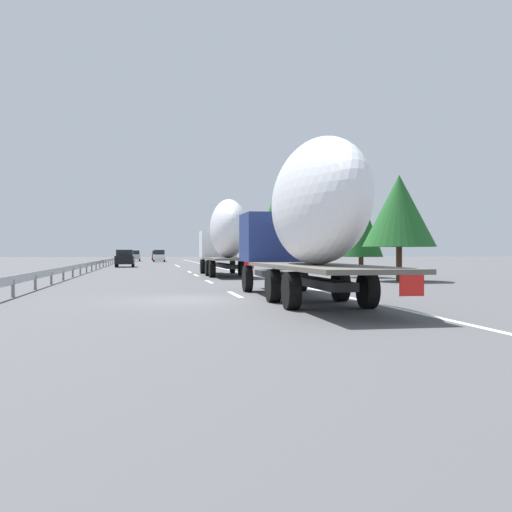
{
  "coord_description": "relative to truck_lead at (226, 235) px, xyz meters",
  "views": [
    {
      "loc": [
        -19.63,
        1.32,
        1.58
      ],
      "look_at": [
        10.37,
        -4.11,
        1.37
      ],
      "focal_mm": 41.46,
      "sensor_mm": 36.0,
      "label": 1
    }
  ],
  "objects": [
    {
      "name": "ground_plane",
      "position": [
        21.37,
        3.6,
        -2.7
      ],
      "size": [
        260.0,
        260.0,
        0.0
      ],
      "primitive_type": "plane",
      "color": "#4C4C4F"
    },
    {
      "name": "lane_stripe_0",
      "position": [
        -16.63,
        1.8,
        -2.69
      ],
      "size": [
        3.2,
        0.2,
        0.01
      ],
      "primitive_type": "cube",
      "color": "white",
      "rests_on": "ground_plane"
    },
    {
      "name": "lane_stripe_1",
      "position": [
        -7.13,
        1.8,
        -2.69
      ],
      "size": [
        3.2,
        0.2,
        0.01
      ],
      "primitive_type": "cube",
      "color": "white",
      "rests_on": "ground_plane"
    },
    {
      "name": "lane_stripe_2",
      "position": [
        1.59,
        1.8,
        -2.69
      ],
      "size": [
        3.2,
        0.2,
        0.01
      ],
      "primitive_type": "cube",
      "color": "white",
      "rests_on": "ground_plane"
    },
    {
      "name": "lane_stripe_3",
      "position": [
        8.35,
        1.8,
        -2.69
      ],
      "size": [
        3.2,
        0.2,
        0.01
      ],
      "primitive_type": "cube",
      "color": "white",
      "rests_on": "ground_plane"
    },
    {
      "name": "lane_stripe_4",
      "position": [
        25.16,
        1.8,
        -2.69
      ],
      "size": [
        3.2,
        0.2,
        0.01
      ],
      "primitive_type": "cube",
      "color": "white",
      "rests_on": "ground_plane"
    },
    {
      "name": "lane_stripe_5",
      "position": [
        28.0,
        1.8,
        -2.69
      ],
      "size": [
        3.2,
        0.2,
        0.01
      ],
      "primitive_type": "cube",
      "color": "white",
      "rests_on": "ground_plane"
    },
    {
      "name": "lane_stripe_6",
      "position": [
        32.42,
        1.8,
        -2.69
      ],
      "size": [
        3.2,
        0.2,
        0.01
      ],
      "primitive_type": "cube",
      "color": "white",
      "rests_on": "ground_plane"
    },
    {
      "name": "edge_line_right",
      "position": [
        26.37,
        -1.9,
        -2.69
      ],
      "size": [
        110.0,
        0.2,
        0.01
      ],
      "primitive_type": "cube",
      "color": "white",
      "rests_on": "ground_plane"
    },
    {
      "name": "truck_lead",
      "position": [
        0.0,
        0.0,
        0.0
      ],
      "size": [
        12.01,
        2.55,
        4.9
      ],
      "color": "silver",
      "rests_on": "ground_plane"
    },
    {
      "name": "truck_trailing",
      "position": [
        -20.2,
        0.0,
        0.04
      ],
      "size": [
        13.61,
        2.55,
        4.93
      ],
      "color": "navy",
      "rests_on": "ground_plane"
    },
    {
      "name": "car_white_van",
      "position": [
        56.19,
        3.39,
        -1.75
      ],
      "size": [
        4.16,
        1.89,
        1.88
      ],
      "color": "white",
      "rests_on": "ground_plane"
    },
    {
      "name": "car_silver_hatch",
      "position": [
        64.59,
        7.37,
        -1.78
      ],
      "size": [
        4.38,
        1.87,
        1.82
      ],
      "color": "#ADB2B7",
      "rests_on": "ground_plane"
    },
    {
      "name": "car_red_compact",
      "position": [
        75.05,
        3.51,
        -1.78
      ],
      "size": [
        4.37,
        1.88,
        1.81
      ],
      "color": "red",
      "rests_on": "ground_plane"
    },
    {
      "name": "car_black_suv",
      "position": [
        24.56,
        7.42,
        -1.78
      ],
      "size": [
        4.47,
        1.89,
        1.8
      ],
      "color": "black",
      "rests_on": "ground_plane"
    },
    {
      "name": "road_sign",
      "position": [
        14.04,
        -3.1,
        -0.6
      ],
      "size": [
        0.1,
        0.9,
        3.03
      ],
      "color": "gray",
      "rests_on": "ground_plane"
    },
    {
      "name": "tree_0",
      "position": [
        -8.32,
        -8.34,
        1.09
      ],
      "size": [
        3.94,
        3.94,
        5.74
      ],
      "color": "#472D19",
      "rests_on": "ground_plane"
    },
    {
      "name": "tree_1",
      "position": [
        -3.42,
        -8.01,
        0.49
      ],
      "size": [
        2.7,
        2.7,
        5.13
      ],
      "color": "#472D19",
      "rests_on": "ground_plane"
    },
    {
      "name": "tree_2",
      "position": [
        71.09,
        -7.2,
        1.64
      ],
      "size": [
        3.36,
        3.36,
        6.9
      ],
      "color": "#472D19",
      "rests_on": "ground_plane"
    },
    {
      "name": "tree_3",
      "position": [
        29.76,
        -7.15,
        0.41
      ],
      "size": [
        3.34,
        3.34,
        4.92
      ],
      "color": "#472D19",
      "rests_on": "ground_plane"
    },
    {
      "name": "tree_4",
      "position": [
        17.5,
        -8.66,
        0.99
      ],
      "size": [
        2.82,
        2.82,
        6.02
      ],
      "color": "#472D19",
      "rests_on": "ground_plane"
    },
    {
      "name": "tree_5",
      "position": [
        13.45,
        -6.06,
        1.41
      ],
      "size": [
        3.54,
        3.54,
        6.58
      ],
      "color": "#472D19",
      "rests_on": "ground_plane"
    },
    {
      "name": "guardrail_median",
      "position": [
        24.37,
        9.6,
        -2.12
      ],
      "size": [
        94.0,
        0.1,
        0.76
      ],
      "color": "#9EA0A5",
      "rests_on": "ground_plane"
    }
  ]
}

